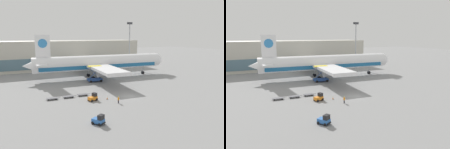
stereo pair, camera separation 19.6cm
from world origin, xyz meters
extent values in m
plane|color=gray|center=(0.00, 0.00, 0.00)|extent=(400.00, 400.00, 0.00)
cube|color=#BCB7A8|center=(-8.33, 62.27, 7.00)|extent=(90.00, 18.00, 14.00)
cube|color=slate|center=(-8.33, 53.17, 3.85)|extent=(88.20, 0.20, 4.90)
cylinder|color=#9EA0A5|center=(25.76, 43.45, 11.02)|extent=(0.50, 0.50, 22.04)
cube|color=#333338|center=(25.76, 43.45, 22.54)|extent=(2.80, 0.50, 1.00)
cylinder|color=white|center=(3.93, 29.43, 6.10)|extent=(52.25, 8.84, 5.80)
cube|color=#1E669E|center=(3.93, 29.43, 4.79)|extent=(48.09, 8.48, 1.45)
sphere|color=white|center=(29.88, 27.90, 6.10)|extent=(5.68, 5.68, 5.68)
cone|color=white|center=(-22.03, 30.95, 6.10)|extent=(6.69, 5.87, 5.51)
cube|color=white|center=(-17.87, 30.71, 13.00)|extent=(5.22, 0.74, 8.00)
cylinder|color=#3384CC|center=(-17.87, 30.71, 13.96)|extent=(3.23, 0.74, 3.20)
cube|color=white|center=(-18.91, 30.77, 6.68)|extent=(4.36, 13.19, 0.50)
cube|color=white|center=(1.33, 29.58, 5.38)|extent=(10.80, 48.39, 0.90)
cylinder|color=#9EA0A5|center=(0.74, 19.52, 3.58)|extent=(4.36, 3.04, 2.80)
cylinder|color=#9EA0A5|center=(1.92, 39.64, 3.58)|extent=(4.36, 3.04, 2.80)
cylinder|color=#9EA0A5|center=(23.65, 28.27, 2.65)|extent=(0.36, 0.36, 4.00)
cylinder|color=black|center=(23.65, 28.27, 0.65)|extent=(1.35, 0.97, 1.30)
cylinder|color=#9EA0A5|center=(-0.41, 26.48, 2.65)|extent=(0.36, 0.36, 4.00)
cylinder|color=black|center=(-0.41, 26.48, 0.65)|extent=(1.35, 0.97, 1.30)
cylinder|color=#9EA0A5|center=(-0.04, 32.87, 2.65)|extent=(0.36, 0.36, 4.00)
cylinder|color=black|center=(-0.04, 32.87, 0.65)|extent=(1.35, 0.97, 1.30)
cube|color=#284C99|center=(-1.25, 22.69, 0.80)|extent=(5.37, 3.30, 0.70)
cube|color=#B2B2B7|center=(-1.25, 22.69, 5.27)|extent=(5.10, 3.13, 0.30)
cube|color=yellow|center=(-1.25, 22.69, 5.82)|extent=(5.10, 3.13, 0.08)
cube|color=#284C99|center=(-1.25, 22.69, 3.21)|extent=(4.27, 0.41, 4.23)
cube|color=#284C99|center=(-1.25, 22.69, 3.21)|extent=(4.27, 0.41, 4.23)
cylinder|color=black|center=(0.79, 24.08, 0.45)|extent=(0.92, 0.41, 0.90)
cylinder|color=black|center=(0.61, 21.08, 0.45)|extent=(0.92, 0.41, 0.90)
cylinder|color=black|center=(-3.10, 24.31, 0.45)|extent=(0.92, 0.41, 0.90)
cylinder|color=black|center=(-3.28, 21.31, 0.45)|extent=(0.92, 0.41, 0.90)
cube|color=orange|center=(-10.58, 0.82, 0.70)|extent=(2.63, 2.07, 0.80)
cube|color=black|center=(-9.97, 1.03, 1.55)|extent=(1.25, 1.46, 0.90)
cube|color=black|center=(-9.42, 1.21, 0.42)|extent=(0.56, 1.24, 0.24)
cylinder|color=black|center=(-10.05, 1.74, 0.30)|extent=(0.65, 0.42, 0.60)
cylinder|color=black|center=(-9.59, 0.41, 0.30)|extent=(0.65, 0.42, 0.60)
cylinder|color=black|center=(-11.57, 1.22, 0.30)|extent=(0.65, 0.42, 0.60)
cylinder|color=black|center=(-11.12, -0.11, 0.30)|extent=(0.65, 0.42, 0.60)
cube|color=#2D66B7|center=(-15.14, -13.84, 0.70)|extent=(2.41, 2.69, 0.80)
cube|color=black|center=(-14.79, -14.39, 1.55)|extent=(1.53, 1.42, 0.90)
cube|color=black|center=(-14.48, -14.88, 0.42)|extent=(1.15, 0.81, 0.24)
cylinder|color=black|center=(-14.12, -14.15, 0.30)|extent=(0.52, 0.64, 0.60)
cylinder|color=black|center=(-15.30, -14.90, 0.30)|extent=(0.52, 0.64, 0.60)
cylinder|color=black|center=(-14.98, -12.79, 0.30)|extent=(0.52, 0.64, 0.60)
cylinder|color=black|center=(-16.16, -13.54, 0.30)|extent=(0.52, 0.64, 0.60)
cube|color=#56565B|center=(-19.93, 6.46, 0.42)|extent=(2.89, 1.67, 0.12)
cube|color=#56565B|center=(-18.09, 6.35, 0.42)|extent=(0.90, 0.14, 0.08)
cylinder|color=black|center=(-18.92, 7.04, 0.18)|extent=(0.37, 0.17, 0.36)
cylinder|color=black|center=(-18.99, 5.76, 0.18)|extent=(0.37, 0.17, 0.36)
cylinder|color=black|center=(-20.87, 7.16, 0.18)|extent=(0.37, 0.17, 0.36)
cylinder|color=black|center=(-20.95, 5.88, 0.18)|extent=(0.37, 0.17, 0.36)
cube|color=#56565B|center=(-15.54, 6.37, 0.42)|extent=(2.89, 1.67, 0.12)
cube|color=#56565B|center=(-13.69, 6.26, 0.42)|extent=(0.90, 0.14, 0.08)
cylinder|color=black|center=(-14.52, 6.95, 0.18)|extent=(0.37, 0.17, 0.36)
cylinder|color=black|center=(-14.60, 5.67, 0.18)|extent=(0.37, 0.17, 0.36)
cylinder|color=black|center=(-16.48, 7.07, 0.18)|extent=(0.37, 0.17, 0.36)
cylinder|color=black|center=(-16.56, 5.79, 0.18)|extent=(0.37, 0.17, 0.36)
cube|color=#56565B|center=(-11.42, 6.53, 0.42)|extent=(2.89, 1.67, 0.12)
cube|color=#56565B|center=(-9.57, 6.41, 0.42)|extent=(0.90, 0.14, 0.08)
cylinder|color=black|center=(-10.40, 7.10, 0.18)|extent=(0.37, 0.17, 0.36)
cylinder|color=black|center=(-10.48, 5.83, 0.18)|extent=(0.37, 0.17, 0.36)
cylinder|color=black|center=(-12.36, 7.22, 0.18)|extent=(0.37, 0.17, 0.36)
cylinder|color=black|center=(-12.44, 5.95, 0.18)|extent=(0.37, 0.17, 0.36)
cylinder|color=black|center=(-5.49, -4.07, 0.42)|extent=(0.14, 0.14, 0.85)
cylinder|color=black|center=(-5.67, -4.14, 0.42)|extent=(0.14, 0.14, 0.85)
cube|color=orange|center=(-5.58, -4.10, 1.17)|extent=(0.41, 0.33, 0.64)
cylinder|color=orange|center=(-5.35, -4.02, 1.20)|extent=(0.09, 0.09, 0.57)
cylinder|color=orange|center=(-5.80, -4.18, 1.20)|extent=(0.09, 0.09, 0.57)
sphere|color=#DBB28E|center=(-5.58, -4.10, 1.60)|extent=(0.23, 0.23, 0.23)
sphere|color=yellow|center=(-5.58, -4.10, 1.66)|extent=(0.22, 0.22, 0.22)
cube|color=black|center=(-6.64, 0.33, 0.02)|extent=(0.40, 0.40, 0.04)
cone|color=orange|center=(-6.64, 0.33, 0.40)|extent=(0.32, 0.32, 0.73)
cylinder|color=white|center=(-6.64, 0.33, 0.44)|extent=(0.19, 0.19, 0.10)
camera|label=1|loc=(-30.30, -50.59, 16.94)|focal=35.00mm
camera|label=2|loc=(-30.12, -50.68, 16.94)|focal=35.00mm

